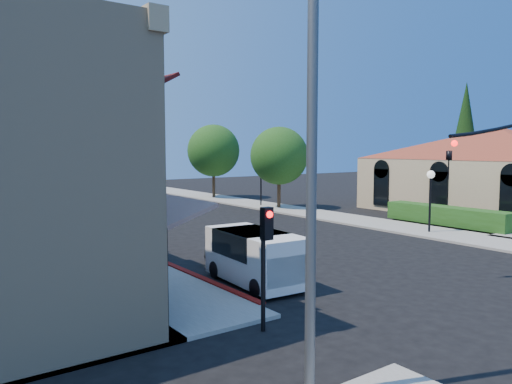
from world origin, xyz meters
TOP-DOWN VIEW (x-y plane):
  - ground at (0.00, 0.00)m, footprint 120.00×120.00m
  - sidewalk_left at (-8.75, 27.00)m, footprint 3.50×50.00m
  - sidewalk_right at (8.75, 27.00)m, footprint 3.50×50.00m
  - curb_red_strip at (-6.90, 8.00)m, footprint 0.25×10.00m
  - mission_building at (21.99, 11.50)m, footprint 30.12×30.12m
  - hedge at (11.70, 9.00)m, footprint 1.40×8.00m
  - conifer_far at (28.00, 18.00)m, footprint 3.20×3.20m
  - street_tree_a at (8.80, 22.00)m, footprint 4.56×4.56m
  - street_tree_b at (8.80, 32.00)m, footprint 4.94×4.94m
  - secondary_signal at (-8.00, 1.41)m, footprint 0.28×0.42m
  - cobra_streetlight at (-9.15, -2.00)m, footprint 3.60×0.25m
  - lamppost_left_near at (-8.50, 8.00)m, footprint 0.44×0.44m
  - lamppost_left_far at (-8.50, 22.00)m, footprint 0.44×0.44m
  - lamppost_right_near at (8.50, 8.00)m, footprint 0.44×0.44m
  - lamppost_right_far at (8.50, 24.00)m, footprint 0.44×0.44m
  - white_van at (-5.50, 5.30)m, footprint 2.11×4.35m
  - parked_car_a at (-4.80, 7.65)m, footprint 1.48×3.17m
  - parked_car_b at (-6.20, 19.00)m, footprint 1.73×3.72m
  - parked_car_c at (-6.20, 20.00)m, footprint 1.83×4.48m
  - parked_car_d at (-4.80, 26.00)m, footprint 1.99×4.23m

SIDE VIEW (x-z plane):
  - ground at x=0.00m, z-range 0.00..0.00m
  - curb_red_strip at x=-6.90m, z-range -0.03..0.03m
  - hedge at x=11.70m, z-range -0.55..0.55m
  - sidewalk_left at x=-8.75m, z-range 0.00..0.12m
  - sidewalk_right at x=8.75m, z-range 0.00..0.12m
  - parked_car_a at x=-4.80m, z-range 0.00..1.05m
  - parked_car_d at x=-4.80m, z-range 0.00..1.17m
  - parked_car_b at x=-6.20m, z-range 0.00..1.18m
  - parked_car_c at x=-6.20m, z-range 0.00..1.30m
  - white_van at x=-5.50m, z-range 0.15..2.03m
  - secondary_signal at x=-8.00m, z-range 0.66..3.98m
  - lamppost_left_near at x=-8.50m, z-range 0.95..4.52m
  - lamppost_left_far at x=-8.50m, z-range 0.95..4.52m
  - lamppost_right_near at x=8.50m, z-range 0.95..4.52m
  - lamppost_right_far at x=8.50m, z-range 0.95..4.52m
  - mission_building at x=21.99m, z-range 0.55..6.95m
  - street_tree_a at x=8.80m, z-range 0.95..7.43m
  - street_tree_b at x=8.80m, z-range 1.03..8.05m
  - cobra_streetlight at x=-9.15m, z-range 0.61..9.92m
  - conifer_far at x=28.00m, z-range 0.86..11.86m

